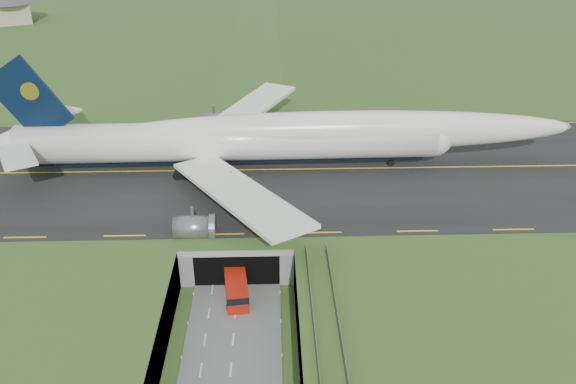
{
  "coord_description": "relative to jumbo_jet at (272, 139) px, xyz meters",
  "views": [
    {
      "loc": [
        5.23,
        -56.0,
        49.36
      ],
      "look_at": [
        7.52,
        20.0,
        8.58
      ],
      "focal_mm": 35.0,
      "sensor_mm": 36.0,
      "label": 1
    }
  ],
  "objects": [
    {
      "name": "ground",
      "position": [
        -5.1,
        -33.65,
        -11.77
      ],
      "size": [
        900.0,
        900.0,
        0.0
      ],
      "primitive_type": "plane",
      "color": "#354F1F",
      "rests_on": "ground"
    },
    {
      "name": "airfield_deck",
      "position": [
        -5.1,
        -33.65,
        -8.77
      ],
      "size": [
        800.0,
        800.0,
        6.0
      ],
      "primitive_type": "cube",
      "color": "gray",
      "rests_on": "ground"
    },
    {
      "name": "trench_road",
      "position": [
        -5.1,
        -41.15,
        -11.67
      ],
      "size": [
        12.0,
        75.0,
        0.2
      ],
      "primitive_type": "cube",
      "color": "slate",
      "rests_on": "ground"
    },
    {
      "name": "taxiway",
      "position": [
        -5.1,
        -0.65,
        -5.68
      ],
      "size": [
        800.0,
        44.0,
        0.18
      ],
      "primitive_type": "cube",
      "color": "black",
      "rests_on": "airfield_deck"
    },
    {
      "name": "tunnel_portal",
      "position": [
        -5.1,
        -16.93,
        -8.44
      ],
      "size": [
        17.0,
        22.3,
        6.0
      ],
      "color": "gray",
      "rests_on": "ground"
    },
    {
      "name": "jumbo_jet",
      "position": [
        0.0,
        0.0,
        0.0
      ],
      "size": [
        102.78,
        64.67,
        21.39
      ],
      "rotation": [
        0.0,
        0.0,
        0.01
      ],
      "color": "white",
      "rests_on": "ground"
    },
    {
      "name": "shuttle_tram",
      "position": [
        -5.1,
        -28.23,
        -10.02
      ],
      "size": [
        3.85,
        8.15,
        3.2
      ],
      "rotation": [
        0.0,
        0.0,
        0.12
      ],
      "color": "#B0190B",
      "rests_on": "ground"
    },
    {
      "name": "service_building",
      "position": [
        -96.84,
        128.48,
        0.81
      ],
      "size": [
        26.84,
        26.84,
        11.11
      ],
      "rotation": [
        0.0,
        0.0,
        0.42
      ],
      "color": "tan",
      "rests_on": "ground"
    }
  ]
}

